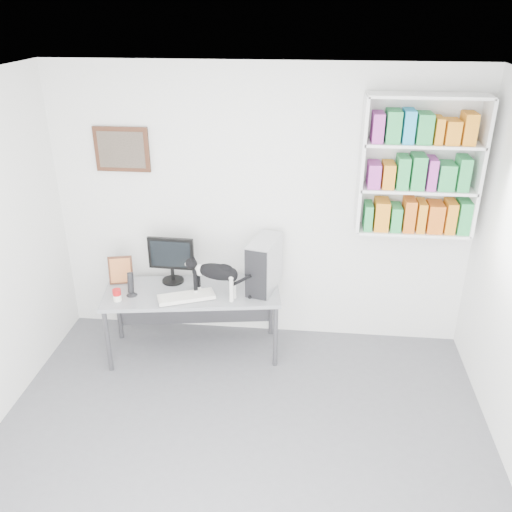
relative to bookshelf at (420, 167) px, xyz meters
name	(u,v)px	position (x,y,z in m)	size (l,w,h in m)	color
room	(230,320)	(-1.40, -1.85, -0.50)	(4.01, 4.01, 2.70)	#5A5B60
bookshelf	(420,167)	(0.00, 0.00, 0.00)	(1.03, 0.28, 1.24)	silver
wall_art	(122,149)	(-2.70, 0.12, 0.05)	(0.52, 0.04, 0.42)	#4E2719
desk	(194,321)	(-2.00, -0.32, -1.51)	(1.64, 0.64, 0.68)	gray
monitor	(172,260)	(-2.22, -0.16, -0.93)	(0.44, 0.21, 0.47)	black
keyboard	(186,297)	(-2.02, -0.47, -1.15)	(0.51, 0.20, 0.04)	silver
pc_tower	(264,264)	(-1.33, -0.18, -0.92)	(0.22, 0.49, 0.49)	silver
speaker	(131,284)	(-2.54, -0.46, -1.05)	(0.10, 0.10, 0.24)	black
leaning_print	(121,270)	(-2.71, -0.24, -1.03)	(0.23, 0.09, 0.28)	#4E2719
soup_can	(117,295)	(-2.64, -0.57, -1.11)	(0.08, 0.08, 0.11)	#B20F12
cat	(216,280)	(-1.75, -0.42, -0.99)	(0.57, 0.15, 0.35)	black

